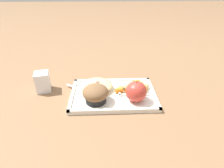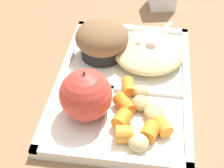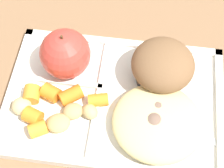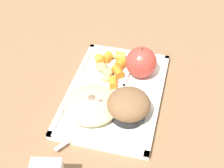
% 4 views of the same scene
% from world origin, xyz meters
% --- Properties ---
extents(ground, '(6.00, 6.00, 0.00)m').
position_xyz_m(ground, '(0.00, 0.00, 0.00)').
color(ground, '#846042').
extents(lunch_tray, '(0.35, 0.23, 0.02)m').
position_xyz_m(lunch_tray, '(-0.00, 0.00, 0.01)').
color(lunch_tray, white).
rests_on(lunch_tray, ground).
extents(green_apple, '(0.08, 0.08, 0.09)m').
position_xyz_m(green_apple, '(-0.09, 0.05, 0.05)').
color(green_apple, '#C63D33').
rests_on(green_apple, lunch_tray).
extents(bran_muffin, '(0.10, 0.10, 0.07)m').
position_xyz_m(bran_muffin, '(0.07, 0.05, 0.05)').
color(bran_muffin, black).
rests_on(bran_muffin, lunch_tray).
extents(carrot_slice_small, '(0.04, 0.04, 0.02)m').
position_xyz_m(carrot_slice_small, '(-0.07, -0.01, 0.02)').
color(carrot_slice_small, orange).
rests_on(carrot_slice_small, lunch_tray).
extents(carrot_slice_tilted, '(0.03, 0.03, 0.02)m').
position_xyz_m(carrot_slice_tilted, '(-0.12, -0.05, 0.02)').
color(carrot_slice_tilted, orange).
rests_on(carrot_slice_tilted, lunch_tray).
extents(carrot_slice_near_corner, '(0.03, 0.03, 0.03)m').
position_xyz_m(carrot_slice_near_corner, '(-0.13, -0.02, 0.03)').
color(carrot_slice_near_corner, orange).
rests_on(carrot_slice_near_corner, lunch_tray).
extents(carrot_slice_back, '(0.03, 0.03, 0.02)m').
position_xyz_m(carrot_slice_back, '(-0.11, -0.07, 0.02)').
color(carrot_slice_back, orange).
rests_on(carrot_slice_back, lunch_tray).
extents(carrot_slice_center, '(0.04, 0.03, 0.02)m').
position_xyz_m(carrot_slice_center, '(-0.02, -0.01, 0.02)').
color(carrot_slice_center, orange).
rests_on(carrot_slice_center, lunch_tray).
extents(carrot_slice_edge, '(0.03, 0.03, 0.02)m').
position_xyz_m(carrot_slice_edge, '(-0.10, -0.01, 0.02)').
color(carrot_slice_edge, orange).
rests_on(carrot_slice_edge, lunch_tray).
extents(potato_chunk_browned, '(0.04, 0.04, 0.02)m').
position_xyz_m(potato_chunk_browned, '(-0.06, -0.03, 0.02)').
color(potato_chunk_browned, tan).
rests_on(potato_chunk_browned, lunch_tray).
extents(potato_chunk_golden, '(0.04, 0.04, 0.02)m').
position_xyz_m(potato_chunk_golden, '(-0.14, -0.04, 0.02)').
color(potato_chunk_golden, tan).
rests_on(potato_chunk_golden, lunch_tray).
extents(potato_chunk_wedge, '(0.03, 0.03, 0.02)m').
position_xyz_m(potato_chunk_wedge, '(-0.03, -0.03, 0.02)').
color(potato_chunk_wedge, tan).
rests_on(potato_chunk_wedge, lunch_tray).
extents(potato_chunk_large, '(0.05, 0.04, 0.02)m').
position_xyz_m(potato_chunk_large, '(-0.08, -0.06, 0.02)').
color(potato_chunk_large, tan).
rests_on(potato_chunk_large, lunch_tray).
extents(egg_noodle_pile, '(0.14, 0.13, 0.03)m').
position_xyz_m(egg_noodle_pile, '(0.07, -0.04, 0.03)').
color(egg_noodle_pile, '#D6C684').
rests_on(egg_noodle_pile, lunch_tray).
extents(meatball_back, '(0.03, 0.03, 0.03)m').
position_xyz_m(meatball_back, '(0.07, -0.02, 0.03)').
color(meatball_back, '#755B4C').
rests_on(meatball_back, lunch_tray).
extents(meatball_side, '(0.04, 0.04, 0.04)m').
position_xyz_m(meatball_side, '(0.06, -0.04, 0.03)').
color(meatball_side, '#755B4C').
rests_on(meatball_side, lunch_tray).
extents(meatball_front, '(0.04, 0.04, 0.04)m').
position_xyz_m(meatball_front, '(0.07, -0.04, 0.03)').
color(meatball_front, '#755B4C').
rests_on(meatball_front, lunch_tray).
extents(plastic_fork, '(0.14, 0.10, 0.00)m').
position_xyz_m(plastic_fork, '(0.13, -0.03, 0.01)').
color(plastic_fork, white).
rests_on(plastic_fork, lunch_tray).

